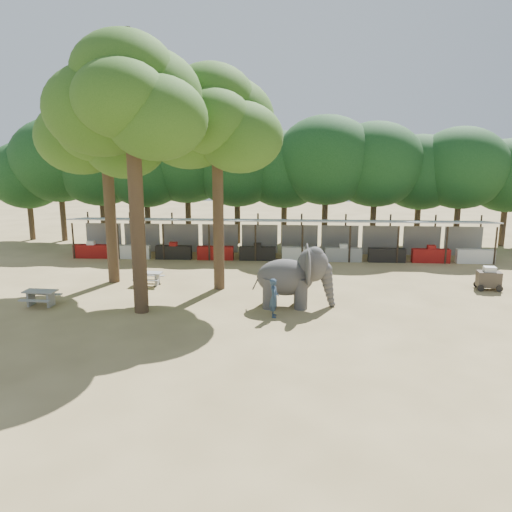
# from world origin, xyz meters

# --- Properties ---
(ground) EXTENTS (100.00, 100.00, 0.00)m
(ground) POSITION_xyz_m (0.00, 0.00, 0.00)
(ground) COLOR olive
(ground) RESTS_ON ground
(vendor_stalls) EXTENTS (28.00, 2.99, 2.80)m
(vendor_stalls) POSITION_xyz_m (-0.00, 13.84, 1.18)
(vendor_stalls) COLOR #A3A7AC
(vendor_stalls) RESTS_ON ground
(yard_tree_left) EXTENTS (7.10, 6.90, 11.02)m
(yard_tree_left) POSITION_xyz_m (-9.13, 7.19, 8.20)
(yard_tree_left) COLOR #332316
(yard_tree_left) RESTS_ON ground
(yard_tree_center) EXTENTS (7.10, 6.90, 12.04)m
(yard_tree_center) POSITION_xyz_m (-6.13, 2.19, 9.21)
(yard_tree_center) COLOR #332316
(yard_tree_center) RESTS_ON ground
(yard_tree_back) EXTENTS (7.10, 6.90, 11.36)m
(yard_tree_back) POSITION_xyz_m (-3.13, 6.19, 8.54)
(yard_tree_back) COLOR #332316
(yard_tree_back) RESTS_ON ground
(backdrop_trees) EXTENTS (46.46, 5.95, 8.33)m
(backdrop_trees) POSITION_xyz_m (0.00, 19.00, 5.51)
(backdrop_trees) COLOR #332316
(backdrop_trees) RESTS_ON ground
(elephant) EXTENTS (3.69, 2.85, 2.85)m
(elephant) POSITION_xyz_m (0.91, 3.28, 1.42)
(elephant) COLOR #3A3838
(elephant) RESTS_ON ground
(handler) EXTENTS (0.45, 0.65, 1.73)m
(handler) POSITION_xyz_m (-0.00, 1.70, 0.86)
(handler) COLOR #26384C
(handler) RESTS_ON ground
(picnic_table_near) EXTENTS (1.55, 1.41, 0.74)m
(picnic_table_near) POSITION_xyz_m (-10.96, 2.54, 0.49)
(picnic_table_near) COLOR gray
(picnic_table_near) RESTS_ON ground
(picnic_table_far) EXTENTS (1.50, 1.38, 0.70)m
(picnic_table_far) POSITION_xyz_m (-6.90, 6.48, 0.46)
(picnic_table_far) COLOR gray
(picnic_table_far) RESTS_ON ground
(cart_back) EXTENTS (1.33, 0.94, 1.23)m
(cart_back) POSITION_xyz_m (11.05, 6.67, 0.61)
(cart_back) COLOR #362E26
(cart_back) RESTS_ON ground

